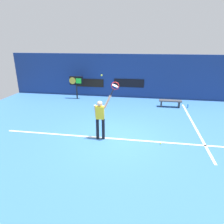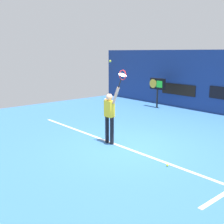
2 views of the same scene
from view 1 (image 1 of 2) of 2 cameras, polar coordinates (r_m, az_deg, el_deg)
The scene contains 13 objects.
ground_plane at distance 8.89m, azimuth 0.78°, elevation -7.21°, with size 18.00×18.00×0.00m, color #3870B2.
back_wall at distance 15.01m, azimuth 4.89°, elevation 10.06°, with size 18.00×0.20×3.14m, color navy.
sponsor_banner_center at distance 14.98m, azimuth 4.79°, elevation 8.13°, with size 2.20×0.03×0.60m, color black.
sponsor_banner_portside at distance 15.53m, azimuth -6.43°, elevation 8.17°, with size 2.20×0.03×0.60m, color black.
court_baseline at distance 8.78m, azimuth 0.65°, elevation -7.55°, with size 10.00×0.10×0.01m, color white.
court_sideline at distance 10.93m, azimuth 22.14°, elevation -3.46°, with size 0.10×7.00×0.01m, color white.
tennis_player at distance 8.41m, azimuth -3.34°, elevation -1.33°, with size 0.73×0.31×1.96m.
tennis_racket at distance 7.93m, azimuth 0.80°, elevation 7.21°, with size 0.42×0.27×0.62m.
tennis_ball at distance 7.89m, azimuth -2.95°, elevation 10.33°, with size 0.07×0.07×0.07m, color #CCE033.
scoreboard_clock at distance 14.83m, azimuth -10.09°, elevation 8.47°, with size 0.96×0.20×1.62m.
court_bench at distance 13.35m, azimuth 16.13°, elevation 2.77°, with size 1.40×0.36×0.45m.
water_bottle at distance 13.59m, azimuth 20.64°, elevation 1.60°, with size 0.07×0.07×0.24m, color #338CD8.
spare_ball at distance 8.57m, azimuth 13.56°, elevation -8.61°, with size 0.07×0.07×0.07m, color #CCE033.
Camera 1 is at (1.19, -7.86, 3.98)m, focal length 32.36 mm.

